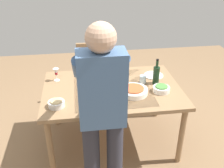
{
  "coord_description": "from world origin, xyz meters",
  "views": [
    {
      "loc": [
        0.35,
        2.47,
        2.14
      ],
      "look_at": [
        0.0,
        0.0,
        0.79
      ],
      "focal_mm": 41.87,
      "sensor_mm": 36.0,
      "label": 1
    }
  ],
  "objects_px": {
    "dining_table": "(112,93)",
    "side_bowl_bread": "(56,103)",
    "chair_near": "(92,71)",
    "side_bowl_salad": "(161,89)",
    "wine_bottle": "(156,75)",
    "water_cup_near_left": "(122,72)",
    "water_cup_near_right": "(143,79)",
    "wine_glass_right": "(103,100)",
    "dinner_plate_far": "(153,75)",
    "person_server": "(102,112)",
    "wine_glass_left": "(56,72)",
    "dinner_plate_near": "(94,77)",
    "serving_bowl_pasta": "(134,91)"
  },
  "relations": [
    {
      "from": "person_server",
      "to": "dinner_plate_far",
      "type": "xyz_separation_m",
      "value": [
        -0.72,
        -1.0,
        -0.22
      ]
    },
    {
      "from": "side_bowl_salad",
      "to": "side_bowl_bread",
      "type": "xyz_separation_m",
      "value": [
        1.09,
        0.14,
        0.0
      ]
    },
    {
      "from": "water_cup_near_right",
      "to": "serving_bowl_pasta",
      "type": "bearing_deg",
      "value": 54.73
    },
    {
      "from": "dinner_plate_far",
      "to": "side_bowl_bread",
      "type": "bearing_deg",
      "value": 24.71
    },
    {
      "from": "dining_table",
      "to": "side_bowl_bread",
      "type": "bearing_deg",
      "value": 26.22
    },
    {
      "from": "wine_glass_right",
      "to": "side_bowl_bread",
      "type": "xyz_separation_m",
      "value": [
        0.44,
        -0.11,
        -0.07
      ]
    },
    {
      "from": "wine_glass_left",
      "to": "water_cup_near_right",
      "type": "xyz_separation_m",
      "value": [
        -0.97,
        0.2,
        -0.06
      ]
    },
    {
      "from": "person_server",
      "to": "dinner_plate_far",
      "type": "height_order",
      "value": "person_server"
    },
    {
      "from": "dining_table",
      "to": "serving_bowl_pasta",
      "type": "relative_size",
      "value": 4.99
    },
    {
      "from": "dining_table",
      "to": "dinner_plate_far",
      "type": "height_order",
      "value": "dinner_plate_far"
    },
    {
      "from": "dining_table",
      "to": "person_server",
      "type": "relative_size",
      "value": 0.89
    },
    {
      "from": "wine_bottle",
      "to": "side_bowl_bread",
      "type": "xyz_separation_m",
      "value": [
        1.09,
        0.33,
        -0.08
      ]
    },
    {
      "from": "wine_glass_right",
      "to": "water_cup_near_left",
      "type": "bearing_deg",
      "value": -113.87
    },
    {
      "from": "dining_table",
      "to": "water_cup_near_left",
      "type": "bearing_deg",
      "value": -119.18
    },
    {
      "from": "wine_bottle",
      "to": "wine_glass_right",
      "type": "distance_m",
      "value": 0.78
    },
    {
      "from": "side_bowl_bread",
      "to": "water_cup_near_right",
      "type": "bearing_deg",
      "value": -159.39
    },
    {
      "from": "side_bowl_bread",
      "to": "dinner_plate_far",
      "type": "xyz_separation_m",
      "value": [
        -1.12,
        -0.51,
        -0.03
      ]
    },
    {
      "from": "wine_glass_left",
      "to": "side_bowl_bread",
      "type": "height_order",
      "value": "wine_glass_left"
    },
    {
      "from": "side_bowl_salad",
      "to": "dining_table",
      "type": "bearing_deg",
      "value": -16.03
    },
    {
      "from": "wine_bottle",
      "to": "dinner_plate_near",
      "type": "xyz_separation_m",
      "value": [
        0.68,
        -0.25,
        -0.1
      ]
    },
    {
      "from": "wine_bottle",
      "to": "side_bowl_salad",
      "type": "bearing_deg",
      "value": 92.56
    },
    {
      "from": "wine_bottle",
      "to": "water_cup_near_left",
      "type": "bearing_deg",
      "value": -33.65
    },
    {
      "from": "chair_near",
      "to": "side_bowl_salad",
      "type": "relative_size",
      "value": 5.06
    },
    {
      "from": "wine_glass_right",
      "to": "side_bowl_bread",
      "type": "relative_size",
      "value": 0.94
    },
    {
      "from": "water_cup_near_left",
      "to": "wine_glass_left",
      "type": "bearing_deg",
      "value": 0.6
    },
    {
      "from": "person_server",
      "to": "dinner_plate_far",
      "type": "distance_m",
      "value": 1.25
    },
    {
      "from": "person_server",
      "to": "water_cup_near_right",
      "type": "bearing_deg",
      "value": -123.11
    },
    {
      "from": "wine_glass_left",
      "to": "side_bowl_bread",
      "type": "bearing_deg",
      "value": 92.3
    },
    {
      "from": "wine_glass_left",
      "to": "side_bowl_salad",
      "type": "xyz_separation_m",
      "value": [
        -1.12,
        0.41,
        -0.07
      ]
    },
    {
      "from": "water_cup_near_right",
      "to": "dinner_plate_far",
      "type": "height_order",
      "value": "water_cup_near_right"
    },
    {
      "from": "wine_bottle",
      "to": "wine_glass_left",
      "type": "xyz_separation_m",
      "value": [
        1.11,
        -0.23,
        -0.01
      ]
    },
    {
      "from": "dining_table",
      "to": "dinner_plate_near",
      "type": "height_order",
      "value": "dinner_plate_near"
    },
    {
      "from": "dining_table",
      "to": "chair_near",
      "type": "height_order",
      "value": "chair_near"
    },
    {
      "from": "side_bowl_salad",
      "to": "serving_bowl_pasta",
      "type": "bearing_deg",
      "value": 0.22
    },
    {
      "from": "side_bowl_bread",
      "to": "water_cup_near_left",
      "type": "bearing_deg",
      "value": -142.72
    },
    {
      "from": "dinner_plate_far",
      "to": "dining_table",
      "type": "bearing_deg",
      "value": 23.01
    },
    {
      "from": "person_server",
      "to": "dinner_plate_near",
      "type": "xyz_separation_m",
      "value": [
        -0.01,
        -1.06,
        -0.22
      ]
    },
    {
      "from": "wine_bottle",
      "to": "side_bowl_bread",
      "type": "height_order",
      "value": "wine_bottle"
    },
    {
      "from": "side_bowl_salad",
      "to": "dinner_plate_far",
      "type": "bearing_deg",
      "value": -93.37
    },
    {
      "from": "dinner_plate_near",
      "to": "person_server",
      "type": "bearing_deg",
      "value": 89.57
    },
    {
      "from": "wine_bottle",
      "to": "side_bowl_bread",
      "type": "distance_m",
      "value": 1.14
    },
    {
      "from": "person_server",
      "to": "side_bowl_salad",
      "type": "xyz_separation_m",
      "value": [
        -0.7,
        -0.62,
        -0.19
      ]
    },
    {
      "from": "side_bowl_salad",
      "to": "dinner_plate_far",
      "type": "height_order",
      "value": "side_bowl_salad"
    },
    {
      "from": "wine_bottle",
      "to": "dinner_plate_near",
      "type": "distance_m",
      "value": 0.73
    },
    {
      "from": "dining_table",
      "to": "side_bowl_salad",
      "type": "bearing_deg",
      "value": 163.97
    },
    {
      "from": "side_bowl_salad",
      "to": "side_bowl_bread",
      "type": "distance_m",
      "value": 1.1
    },
    {
      "from": "wine_bottle",
      "to": "water_cup_near_left",
      "type": "height_order",
      "value": "wine_bottle"
    },
    {
      "from": "wine_glass_left",
      "to": "dinner_plate_near",
      "type": "height_order",
      "value": "wine_glass_left"
    },
    {
      "from": "chair_near",
      "to": "side_bowl_salad",
      "type": "xyz_separation_m",
      "value": [
        -0.68,
        1.04,
        0.24
      ]
    },
    {
      "from": "wine_bottle",
      "to": "serving_bowl_pasta",
      "type": "height_order",
      "value": "wine_bottle"
    }
  ]
}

